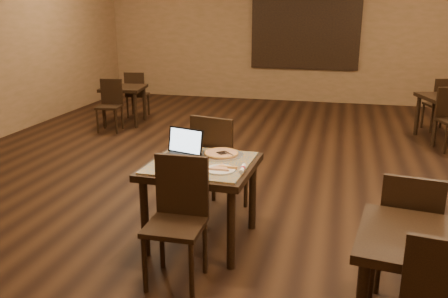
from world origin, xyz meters
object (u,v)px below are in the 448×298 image
(laptop, at_px, (183,150))
(other_table_b_chair_near, at_px, (110,102))
(other_table_a_chair_far, at_px, (441,102))
(other_table_c, at_px, (423,256))
(tiled_table, at_px, (201,173))
(other_table_a, at_px, (447,103))
(chair_main_far, at_px, (217,159))
(other_table_b_chair_far, at_px, (136,92))
(chair_main_near, at_px, (178,212))
(other_table_c_chair_far, at_px, (409,227))
(other_table_b, at_px, (124,93))
(pizza_pan, at_px, (221,154))

(laptop, bearing_deg, other_table_b_chair_near, 141.25)
(other_table_a_chair_far, bearing_deg, other_table_c, 61.79)
(tiled_table, relative_size, laptop, 2.32)
(other_table_a, bearing_deg, chair_main_far, -144.96)
(other_table_b_chair_far, bearing_deg, other_table_c, 120.79)
(other_table_a, relative_size, other_table_a_chair_far, 1.03)
(chair_main_near, height_order, other_table_a, chair_main_near)
(other_table_a_chair_far, xyz_separation_m, other_table_c_chair_far, (-1.11, -5.21, 0.02))
(other_table_a, height_order, other_table_b_chair_near, other_table_b_chair_near)
(other_table_b, distance_m, other_table_c, 6.63)
(other_table_b_chair_near, xyz_separation_m, other_table_c_chair_far, (4.37, -3.92, 0.04))
(chair_main_near, height_order, other_table_c_chair_far, chair_main_near)
(other_table_c_chair_far, bearing_deg, other_table_b_chair_far, -40.57)
(laptop, relative_size, other_table_b_chair_near, 0.47)
(other_table_b, xyz_separation_m, other_table_c, (4.37, -4.99, 0.05))
(other_table_b_chair_near, bearing_deg, other_table_b, 81.20)
(chair_main_far, relative_size, other_table_c, 1.18)
(other_table_b, height_order, other_table_c, other_table_c)
(laptop, bearing_deg, other_table_c_chair_far, -0.22)
(chair_main_far, xyz_separation_m, other_table_c_chair_far, (1.71, -1.02, -0.05))
(tiled_table, bearing_deg, other_table_a_chair_far, 62.03)
(other_table_b_chair_near, relative_size, other_table_b_chair_far, 1.00)
(other_table_b_chair_far, bearing_deg, chair_main_far, 116.30)
(tiled_table, distance_m, other_table_c_chair_far, 1.75)
(chair_main_far, distance_m, other_table_c_chair_far, 2.00)
(other_table_c_chair_far, bearing_deg, chair_main_near, 14.83)
(other_table_a_chair_far, xyz_separation_m, other_table_b_chair_far, (-5.46, -0.26, -0.03))
(other_table_b_chair_near, bearing_deg, tiled_table, -60.28)
(pizza_pan, height_order, other_table_c, pizza_pan)
(chair_main_far, bearing_deg, chair_main_near, 103.73)
(chair_main_near, xyz_separation_m, other_table_c_chair_far, (1.69, 0.20, -0.02))
(other_table_a, xyz_separation_m, other_table_b_chair_far, (-5.43, 0.28, -0.10))
(chair_main_near, distance_m, other_table_a_chair_far, 6.09)
(other_table_c, bearing_deg, other_table_b, 139.32)
(other_table_b_chair_near, bearing_deg, pizza_pan, -57.07)
(other_table_a_chair_far, bearing_deg, other_table_c_chair_far, 60.55)
(chair_main_far, relative_size, laptop, 2.54)
(pizza_pan, bearing_deg, other_table_b_chair_near, 130.58)
(chair_main_far, bearing_deg, pizza_pan, 123.58)
(chair_main_far, height_order, other_table_b_chair_far, chair_main_far)
(chair_main_far, xyz_separation_m, other_table_a, (2.80, 3.64, 0.00))
(laptop, relative_size, pizza_pan, 1.04)
(chair_main_near, xyz_separation_m, other_table_b, (-2.67, 4.63, 0.01))
(other_table_b, distance_m, other_table_b_chair_near, 0.52)
(other_table_c_chair_far, bearing_deg, other_table_b, -37.39)
(chair_main_near, distance_m, other_table_b_chair_far, 5.79)
(laptop, height_order, other_table_a, laptop)
(pizza_pan, distance_m, other_table_a_chair_far, 5.29)
(tiled_table, height_order, laptop, laptop)
(chair_main_near, xyz_separation_m, laptop, (-0.20, 0.72, 0.27))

